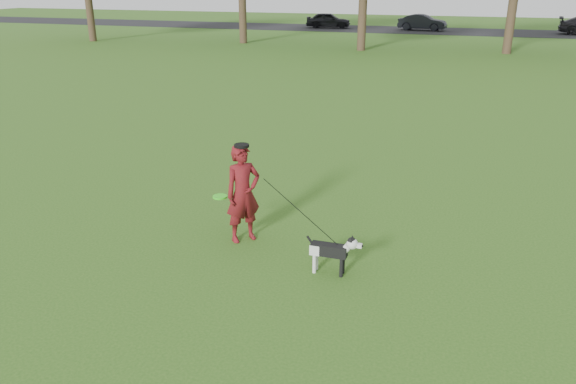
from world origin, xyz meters
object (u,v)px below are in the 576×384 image
(man, at_px, (243,194))
(dog, at_px, (333,250))
(car_mid, at_px, (422,22))
(car_left, at_px, (328,20))

(man, bearing_deg, dog, -69.47)
(dog, height_order, car_mid, car_mid)
(man, distance_m, dog, 1.79)
(man, height_order, car_left, man)
(man, relative_size, dog, 1.93)
(man, xyz_separation_m, car_left, (-8.84, 40.09, -0.14))
(dog, relative_size, car_mid, 0.22)
(dog, distance_m, car_mid, 40.83)
(man, bearing_deg, car_mid, 43.88)
(car_left, distance_m, car_mid, 7.73)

